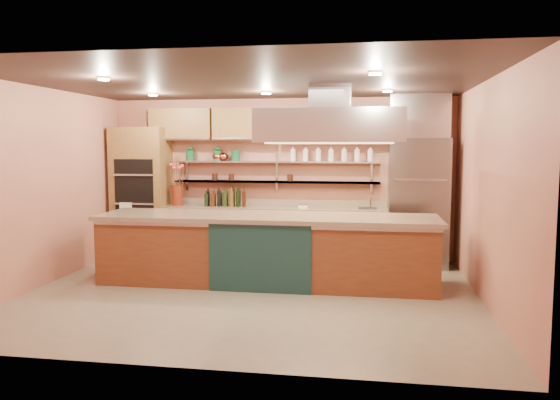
% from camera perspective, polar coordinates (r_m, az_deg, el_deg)
% --- Properties ---
extents(floor, '(6.00, 5.00, 0.02)m').
position_cam_1_polar(floor, '(7.44, -3.14, -9.82)').
color(floor, gray).
rests_on(floor, ground).
extents(ceiling, '(6.00, 5.00, 0.02)m').
position_cam_1_polar(ceiling, '(7.22, -3.26, 12.22)').
color(ceiling, black).
rests_on(ceiling, wall_back).
extents(wall_back, '(6.00, 0.04, 2.80)m').
position_cam_1_polar(wall_back, '(9.64, -0.01, 2.25)').
color(wall_back, '#B97057').
rests_on(wall_back, floor).
extents(wall_front, '(6.00, 0.04, 2.80)m').
position_cam_1_polar(wall_front, '(4.79, -9.61, -1.33)').
color(wall_front, '#B97057').
rests_on(wall_front, floor).
extents(wall_left, '(0.04, 5.00, 2.80)m').
position_cam_1_polar(wall_left, '(8.36, -23.71, 1.24)').
color(wall_left, '#B97057').
rests_on(wall_left, floor).
extents(wall_right, '(0.04, 5.00, 2.80)m').
position_cam_1_polar(wall_right, '(7.18, 20.90, 0.69)').
color(wall_right, '#B97057').
rests_on(wall_right, floor).
extents(oven_stack, '(0.95, 0.64, 2.30)m').
position_cam_1_polar(oven_stack, '(10.05, -14.24, 0.78)').
color(oven_stack, brown).
rests_on(oven_stack, floor).
extents(refrigerator, '(0.95, 0.72, 2.10)m').
position_cam_1_polar(refrigerator, '(9.23, 14.18, -0.26)').
color(refrigerator, gray).
rests_on(refrigerator, floor).
extents(back_counter, '(3.84, 0.64, 0.93)m').
position_cam_1_polar(back_counter, '(9.46, -0.60, -3.52)').
color(back_counter, tan).
rests_on(back_counter, floor).
extents(wall_shelf_lower, '(3.60, 0.26, 0.03)m').
position_cam_1_polar(wall_shelf_lower, '(9.53, -0.43, 1.91)').
color(wall_shelf_lower, '#B5B7BD').
rests_on(wall_shelf_lower, wall_back).
extents(wall_shelf_upper, '(3.60, 0.26, 0.03)m').
position_cam_1_polar(wall_shelf_upper, '(9.51, -0.44, 4.01)').
color(wall_shelf_upper, '#B5B7BD').
rests_on(wall_shelf_upper, wall_back).
extents(upper_cabinets, '(4.60, 0.36, 0.55)m').
position_cam_1_polar(upper_cabinets, '(9.46, -0.19, 7.94)').
color(upper_cabinets, brown).
rests_on(upper_cabinets, wall_back).
extents(range_hood, '(2.00, 1.00, 0.45)m').
position_cam_1_polar(range_hood, '(7.61, 5.27, 7.71)').
color(range_hood, '#B5B7BD').
rests_on(range_hood, ceiling).
extents(ceiling_downlights, '(4.00, 2.80, 0.02)m').
position_cam_1_polar(ceiling_downlights, '(7.41, -2.92, 11.81)').
color(ceiling_downlights, '#FFE5A5').
rests_on(ceiling_downlights, ceiling).
extents(island, '(4.75, 1.04, 0.99)m').
position_cam_1_polar(island, '(7.87, -1.42, -5.18)').
color(island, brown).
rests_on(island, floor).
extents(flower_vase, '(0.23, 0.23, 0.35)m').
position_cam_1_polar(flower_vase, '(9.77, -10.69, 0.45)').
color(flower_vase, maroon).
rests_on(flower_vase, back_counter).
extents(oil_bottle_cluster, '(0.82, 0.46, 0.26)m').
position_cam_1_polar(oil_bottle_cluster, '(9.52, -5.68, 0.11)').
color(oil_bottle_cluster, black).
rests_on(oil_bottle_cluster, back_counter).
extents(kitchen_scale, '(0.18, 0.15, 0.09)m').
position_cam_1_polar(kitchen_scale, '(9.27, 2.45, -0.54)').
color(kitchen_scale, white).
rests_on(kitchen_scale, back_counter).
extents(bar_faucet, '(0.03, 0.03, 0.21)m').
position_cam_1_polar(bar_faucet, '(9.30, 9.44, -0.21)').
color(bar_faucet, silver).
rests_on(bar_faucet, back_counter).
extents(copper_kettle, '(0.23, 0.23, 0.15)m').
position_cam_1_polar(copper_kettle, '(9.71, -5.95, 4.53)').
color(copper_kettle, '#BB422B').
rests_on(copper_kettle, wall_shelf_upper).
extents(green_canister, '(0.17, 0.17, 0.19)m').
position_cam_1_polar(green_canister, '(9.65, -4.64, 4.66)').
color(green_canister, '#114F28').
rests_on(green_canister, wall_shelf_upper).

